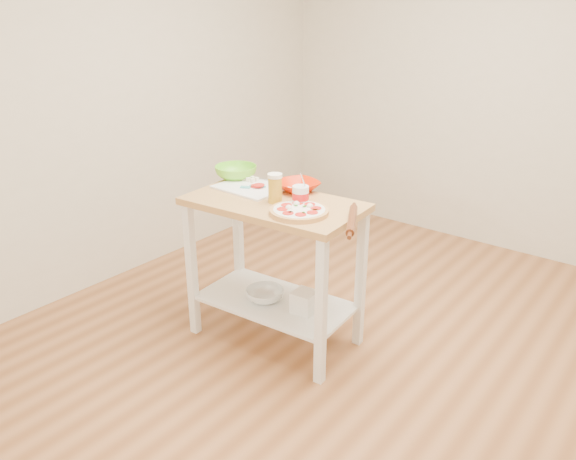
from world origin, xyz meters
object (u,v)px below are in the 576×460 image
(cutting_board, at_px, (251,187))
(shelf_bin, at_px, (304,302))
(knife, at_px, (245,177))
(spatula, at_px, (252,187))
(rolling_pin, at_px, (352,220))
(beer_pint, at_px, (275,188))
(prep_island, at_px, (274,243))
(yogurt_tub, at_px, (301,196))
(orange_bowl, at_px, (298,186))
(pizza, at_px, (299,211))
(shelf_glass_bowl, at_px, (265,295))
(green_bowl, at_px, (236,172))

(cutting_board, bearing_deg, shelf_bin, -8.55)
(cutting_board, bearing_deg, knife, 144.79)
(spatula, relative_size, rolling_pin, 0.36)
(beer_pint, distance_m, shelf_bin, 0.69)
(prep_island, distance_m, yogurt_tub, 0.36)
(knife, height_order, beer_pint, beer_pint)
(cutting_board, bearing_deg, prep_island, -17.55)
(cutting_board, bearing_deg, spatula, -27.91)
(orange_bowl, bearing_deg, shelf_bin, -44.89)
(pizza, height_order, rolling_pin, pizza)
(rolling_pin, bearing_deg, pizza, -171.67)
(prep_island, height_order, beer_pint, beer_pint)
(knife, relative_size, shelf_glass_bowl, 1.14)
(beer_pint, relative_size, yogurt_tub, 0.84)
(rolling_pin, distance_m, shelf_bin, 0.68)
(orange_bowl, relative_size, beer_pint, 1.47)
(green_bowl, height_order, yogurt_tub, yogurt_tub)
(orange_bowl, xyz_separation_m, rolling_pin, (0.54, -0.26, -0.01))
(orange_bowl, bearing_deg, shelf_glass_bowl, -99.14)
(orange_bowl, relative_size, green_bowl, 0.92)
(spatula, distance_m, rolling_pin, 0.78)
(prep_island, height_order, pizza, pizza)
(prep_island, distance_m, shelf_bin, 0.38)
(green_bowl, bearing_deg, orange_bowl, 5.55)
(spatula, xyz_separation_m, rolling_pin, (0.78, -0.11, 0.00))
(shelf_glass_bowl, height_order, shelf_bin, shelf_bin)
(beer_pint, bearing_deg, shelf_glass_bowl, -160.91)
(yogurt_tub, bearing_deg, shelf_glass_bowl, -161.29)
(beer_pint, height_order, yogurt_tub, yogurt_tub)
(shelf_glass_bowl, bearing_deg, spatula, 147.96)
(spatula, xyz_separation_m, beer_pint, (0.26, -0.10, 0.07))
(cutting_board, distance_m, shelf_glass_bowl, 0.66)
(rolling_pin, xyz_separation_m, shelf_glass_bowl, (-0.59, -0.01, -0.62))
(green_bowl, bearing_deg, beer_pint, -22.16)
(pizza, xyz_separation_m, orange_bowl, (-0.24, 0.30, 0.01))
(pizza, height_order, beer_pint, beer_pint)
(cutting_board, distance_m, green_bowl, 0.23)
(spatula, relative_size, orange_bowl, 0.54)
(knife, relative_size, orange_bowl, 1.08)
(cutting_board, xyz_separation_m, shelf_glass_bowl, (0.21, -0.13, -0.61))
(rolling_pin, bearing_deg, prep_island, 176.58)
(knife, relative_size, rolling_pin, 0.73)
(shelf_glass_bowl, bearing_deg, orange_bowl, 80.86)
(prep_island, distance_m, pizza, 0.37)
(spatula, relative_size, shelf_glass_bowl, 0.57)
(green_bowl, xyz_separation_m, rolling_pin, (1.00, -0.22, -0.02))
(green_bowl, distance_m, yogurt_tub, 0.65)
(prep_island, distance_m, orange_bowl, 0.37)
(spatula, height_order, rolling_pin, rolling_pin)
(pizza, distance_m, shelf_bin, 0.60)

